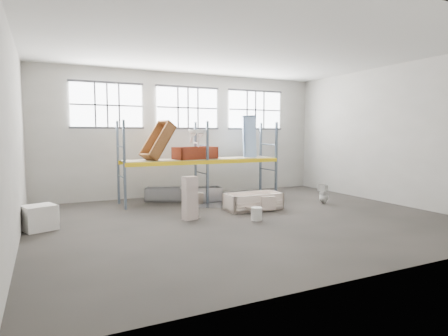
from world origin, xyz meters
TOP-DOWN VIEW (x-y plane):
  - floor at (0.00, 0.00)m, footprint 12.00×10.00m
  - ceiling at (0.00, 0.00)m, footprint 12.00×10.00m
  - wall_back at (0.00, 5.05)m, footprint 12.00×0.10m
  - wall_front at (0.00, -5.05)m, footprint 12.00×0.10m
  - wall_left at (-6.05, 0.00)m, footprint 0.10×10.00m
  - wall_right at (6.05, 0.00)m, footprint 0.10×10.00m
  - window_left at (-3.20, 4.94)m, footprint 2.60×0.04m
  - window_mid at (0.00, 4.94)m, footprint 2.60×0.04m
  - window_right at (3.20, 4.94)m, footprint 2.60×0.04m
  - rack_upright_la at (-3.00, 2.90)m, footprint 0.08×0.08m
  - rack_upright_lb at (-3.00, 4.10)m, footprint 0.08×0.08m
  - rack_upright_ma at (0.00, 2.90)m, footprint 0.08×0.08m
  - rack_upright_mb at (0.00, 4.10)m, footprint 0.08×0.08m
  - rack_upright_ra at (3.00, 2.90)m, footprint 0.08×0.08m
  - rack_upright_rb at (3.00, 4.10)m, footprint 0.08×0.08m
  - rack_beam_front at (0.00, 2.90)m, footprint 6.00×0.10m
  - rack_beam_back at (0.00, 4.10)m, footprint 6.00×0.10m
  - shelf_deck at (0.00, 3.50)m, footprint 5.90×1.10m
  - wet_patch at (0.00, 2.70)m, footprint 1.80×1.80m
  - bathtub_beige at (0.88, 1.06)m, footprint 1.89×0.89m
  - cistern_spare at (1.15, 0.57)m, footprint 0.51×0.35m
  - sink_in_tub at (0.49, 0.54)m, footprint 0.52×0.52m
  - toilet_beige at (-1.40, 0.96)m, footprint 0.65×0.86m
  - cistern_tall at (-1.56, 0.57)m, footprint 0.47×0.36m
  - toilet_white at (3.72, 0.86)m, footprint 0.43×0.42m
  - steel_tub_left at (-1.36, 3.96)m, footprint 1.50×1.11m
  - steel_tub_right at (-0.06, 3.26)m, footprint 1.44×0.72m
  - rust_tub_flat at (-0.27, 3.44)m, footprint 1.73×1.04m
  - rust_tub_tilted at (-1.71, 3.42)m, footprint 1.35×1.02m
  - sink_on_shelf at (-0.24, 3.19)m, footprint 0.85×0.74m
  - blue_tub_upright at (2.19, 3.68)m, footprint 0.84×0.97m
  - bucket at (0.17, -0.35)m, footprint 0.43×0.43m
  - carton_near at (-5.58, 1.18)m, footprint 0.95×0.89m
  - carton_far at (-5.42, 1.74)m, footprint 0.71×0.71m

SIDE VIEW (x-z plane):
  - floor at x=0.00m, z-range -0.10..0.00m
  - wet_patch at x=0.00m, z-range 0.00..0.00m
  - sink_in_tub at x=0.49m, z-range 0.09..0.23m
  - bucket at x=0.17m, z-range 0.00..0.38m
  - carton_far at x=-5.42m, z-range 0.00..0.49m
  - steel_tub_left at x=-1.36m, z-range 0.00..0.50m
  - steel_tub_right at x=-0.06m, z-range 0.00..0.52m
  - bathtub_beige at x=0.88m, z-range 0.00..0.55m
  - cistern_spare at x=1.15m, z-range 0.06..0.50m
  - carton_near at x=-5.58m, z-range 0.00..0.66m
  - toilet_white at x=3.72m, z-range 0.00..0.74m
  - toilet_beige at x=-1.40m, z-range 0.00..0.78m
  - cistern_tall at x=-1.56m, z-range 0.00..1.29m
  - rack_upright_la at x=-3.00m, z-range 0.00..3.00m
  - rack_upright_lb at x=-3.00m, z-range 0.00..3.00m
  - rack_upright_ma at x=0.00m, z-range 0.00..3.00m
  - rack_upright_mb at x=0.00m, z-range 0.00..3.00m
  - rack_upright_ra at x=3.00m, z-range 0.00..3.00m
  - rack_upright_rb at x=3.00m, z-range 0.00..3.00m
  - rack_beam_front at x=0.00m, z-range 1.43..1.57m
  - rack_beam_back at x=0.00m, z-range 1.43..1.57m
  - shelf_deck at x=0.00m, z-range 1.57..1.59m
  - rust_tub_flat at x=-0.27m, z-range 1.59..2.05m
  - sink_on_shelf at x=-0.24m, z-range 1.78..2.41m
  - rust_tub_tilted at x=-1.71m, z-range 1.57..3.02m
  - blue_tub_upright at x=2.19m, z-range 1.52..3.27m
  - wall_back at x=0.00m, z-range 0.00..5.00m
  - wall_front at x=0.00m, z-range 0.00..5.00m
  - wall_left at x=-6.05m, z-range 0.00..5.00m
  - wall_right at x=6.05m, z-range 0.00..5.00m
  - window_left at x=-3.20m, z-range 2.80..4.40m
  - window_mid at x=0.00m, z-range 2.80..4.40m
  - window_right at x=3.20m, z-range 2.80..4.40m
  - ceiling at x=0.00m, z-range 5.00..5.10m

